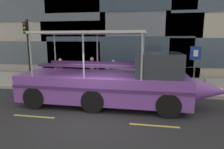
{
  "coord_description": "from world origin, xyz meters",
  "views": [
    {
      "loc": [
        2.08,
        -7.63,
        3.08
      ],
      "look_at": [
        0.3,
        2.16,
        1.3
      ],
      "focal_mm": 31.38,
      "sensor_mm": 36.0,
      "label": 1
    }
  ],
  "objects_px": {
    "pedestrian_mid_right": "(92,68)",
    "pedestrian_mid_left": "(113,70)",
    "pedestrian_near_bow": "(161,69)",
    "parking_sign": "(195,61)",
    "traffic_light_pole": "(28,45)",
    "duck_tour_boat": "(115,82)",
    "pedestrian_near_stern": "(61,69)"
  },
  "relations": [
    {
      "from": "traffic_light_pole",
      "to": "duck_tour_boat",
      "type": "xyz_separation_m",
      "value": [
        6.13,
        -2.67,
        -1.61
      ]
    },
    {
      "from": "parking_sign",
      "to": "pedestrian_near_stern",
      "type": "height_order",
      "value": "parking_sign"
    },
    {
      "from": "duck_tour_boat",
      "to": "pedestrian_near_bow",
      "type": "bearing_deg",
      "value": 56.4
    },
    {
      "from": "traffic_light_pole",
      "to": "duck_tour_boat",
      "type": "height_order",
      "value": "traffic_light_pole"
    },
    {
      "from": "duck_tour_boat",
      "to": "parking_sign",
      "type": "bearing_deg",
      "value": 33.54
    },
    {
      "from": "traffic_light_pole",
      "to": "pedestrian_near_stern",
      "type": "bearing_deg",
      "value": 8.23
    },
    {
      "from": "duck_tour_boat",
      "to": "pedestrian_near_stern",
      "type": "height_order",
      "value": "duck_tour_boat"
    },
    {
      "from": "traffic_light_pole",
      "to": "pedestrian_mid_left",
      "type": "xyz_separation_m",
      "value": [
        5.53,
        0.37,
        -1.53
      ]
    },
    {
      "from": "pedestrian_mid_right",
      "to": "traffic_light_pole",
      "type": "bearing_deg",
      "value": -167.68
    },
    {
      "from": "pedestrian_near_bow",
      "to": "pedestrian_near_stern",
      "type": "distance_m",
      "value": 6.49
    },
    {
      "from": "duck_tour_boat",
      "to": "pedestrian_mid_right",
      "type": "distance_m",
      "value": 4.13
    },
    {
      "from": "duck_tour_boat",
      "to": "pedestrian_mid_left",
      "type": "relative_size",
      "value": 5.89
    },
    {
      "from": "parking_sign",
      "to": "pedestrian_near_bow",
      "type": "height_order",
      "value": "parking_sign"
    },
    {
      "from": "pedestrian_near_bow",
      "to": "parking_sign",
      "type": "bearing_deg",
      "value": -24.66
    },
    {
      "from": "traffic_light_pole",
      "to": "pedestrian_near_bow",
      "type": "xyz_separation_m",
      "value": [
        8.49,
        0.89,
        -1.47
      ]
    },
    {
      "from": "pedestrian_mid_left",
      "to": "pedestrian_mid_right",
      "type": "height_order",
      "value": "pedestrian_mid_right"
    },
    {
      "from": "traffic_light_pole",
      "to": "duck_tour_boat",
      "type": "distance_m",
      "value": 6.88
    },
    {
      "from": "traffic_light_pole",
      "to": "pedestrian_near_bow",
      "type": "height_order",
      "value": "traffic_light_pole"
    },
    {
      "from": "traffic_light_pole",
      "to": "parking_sign",
      "type": "distance_m",
      "value": 10.3
    },
    {
      "from": "duck_tour_boat",
      "to": "pedestrian_near_bow",
      "type": "distance_m",
      "value": 4.27
    },
    {
      "from": "pedestrian_mid_left",
      "to": "pedestrian_near_stern",
      "type": "bearing_deg",
      "value": -178.68
    },
    {
      "from": "traffic_light_pole",
      "to": "pedestrian_mid_left",
      "type": "relative_size",
      "value": 2.54
    },
    {
      "from": "traffic_light_pole",
      "to": "pedestrian_near_stern",
      "type": "height_order",
      "value": "traffic_light_pole"
    },
    {
      "from": "pedestrian_mid_left",
      "to": "pedestrian_near_stern",
      "type": "relative_size",
      "value": 0.97
    },
    {
      "from": "traffic_light_pole",
      "to": "pedestrian_near_stern",
      "type": "xyz_separation_m",
      "value": [
        2.03,
        0.29,
        -1.51
      ]
    },
    {
      "from": "parking_sign",
      "to": "pedestrian_near_stern",
      "type": "relative_size",
      "value": 1.5
    },
    {
      "from": "pedestrian_mid_right",
      "to": "pedestrian_mid_left",
      "type": "bearing_deg",
      "value": -18.25
    },
    {
      "from": "traffic_light_pole",
      "to": "pedestrian_mid_left",
      "type": "distance_m",
      "value": 5.75
    },
    {
      "from": "duck_tour_boat",
      "to": "pedestrian_near_stern",
      "type": "xyz_separation_m",
      "value": [
        -4.1,
        2.96,
        0.1
      ]
    },
    {
      "from": "pedestrian_mid_left",
      "to": "pedestrian_mid_right",
      "type": "relative_size",
      "value": 0.94
    },
    {
      "from": "pedestrian_near_stern",
      "to": "traffic_light_pole",
      "type": "bearing_deg",
      "value": -171.77
    },
    {
      "from": "parking_sign",
      "to": "pedestrian_mid_left",
      "type": "bearing_deg",
      "value": 176.37
    }
  ]
}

